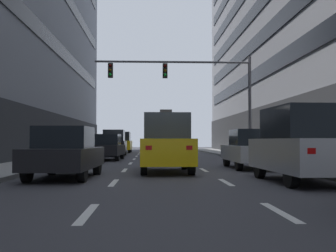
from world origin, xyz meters
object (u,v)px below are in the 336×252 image
at_px(car_driving_4, 107,147).
at_px(car_driving_0, 65,153).
at_px(car_driving_3, 159,146).
at_px(traffic_signal_0, 194,84).
at_px(taxi_driving_2, 122,142).
at_px(car_parked_1, 301,145).
at_px(car_driving_5, 114,143).
at_px(car_parked_2, 251,149).
at_px(taxi_driving_1, 166,143).
at_px(pedestrian_0, 236,143).
at_px(taxi_driving_6, 157,144).

bearing_deg(car_driving_4, car_driving_0, -90.32).
height_order(car_driving_3, traffic_signal_0, traffic_signal_0).
xyz_separation_m(taxi_driving_2, car_parked_1, (7.12, -29.16, 0.07)).
bearing_deg(car_driving_5, car_parked_1, -70.65).
bearing_deg(taxi_driving_2, car_parked_2, -72.91).
height_order(car_driving_3, car_parked_2, car_parked_2).
distance_m(car_driving_0, taxi_driving_1, 4.12).
relative_size(car_driving_3, car_driving_5, 1.02).
relative_size(taxi_driving_1, car_parked_1, 1.00).
bearing_deg(car_driving_3, car_parked_1, -80.86).
bearing_deg(taxi_driving_1, traffic_signal_0, 76.44).
distance_m(taxi_driving_1, car_driving_4, 10.36).
height_order(car_driving_4, pedestrian_0, pedestrian_0).
bearing_deg(car_parked_1, car_driving_0, 167.23).
height_order(car_driving_0, taxi_driving_1, taxi_driving_1).
xyz_separation_m(car_driving_0, taxi_driving_1, (3.31, 2.42, 0.29)).
distance_m(car_driving_3, car_parked_1, 22.96).
bearing_deg(car_parked_2, traffic_signal_0, 106.24).
bearing_deg(traffic_signal_0, pedestrian_0, 61.60).
relative_size(car_parked_2, traffic_signal_0, 0.49).
distance_m(car_driving_3, traffic_signal_0, 11.30).
bearing_deg(car_driving_5, taxi_driving_1, -78.31).
bearing_deg(car_driving_3, pedestrian_0, -29.53).
xyz_separation_m(taxi_driving_6, car_parked_1, (3.68, -32.87, 0.28)).
bearing_deg(taxi_driving_2, taxi_driving_6, 47.16).
bearing_deg(car_parked_2, car_driving_0, -148.24).
bearing_deg(car_driving_5, taxi_driving_2, 89.90).
height_order(taxi_driving_2, car_driving_4, taxi_driving_2).
bearing_deg(car_driving_0, car_parked_2, 31.76).
xyz_separation_m(taxi_driving_1, taxi_driving_6, (0.08, 28.84, -0.29)).
relative_size(taxi_driving_1, traffic_signal_0, 0.50).
distance_m(car_driving_0, car_parked_2, 8.33).
height_order(car_parked_1, traffic_signal_0, traffic_signal_0).
bearing_deg(taxi_driving_1, taxi_driving_2, 97.61).
bearing_deg(traffic_signal_0, car_driving_5, 123.18).
distance_m(taxi_driving_2, pedestrian_0, 13.43).
xyz_separation_m(car_parked_2, traffic_signal_0, (-1.80, 6.19, 3.69)).
bearing_deg(pedestrian_0, car_driving_0, -117.31).
distance_m(car_parked_2, pedestrian_0, 13.59).
bearing_deg(car_driving_5, car_driving_0, -89.82).
bearing_deg(taxi_driving_6, car_parked_2, -82.20).
relative_size(car_driving_3, taxi_driving_6, 0.98).
distance_m(car_driving_0, car_driving_4, 12.26).
distance_m(car_driving_4, car_parked_2, 10.55).
relative_size(car_driving_0, car_driving_4, 1.03).
relative_size(car_driving_3, car_driving_4, 0.99).
bearing_deg(taxi_driving_2, pedestrian_0, -46.56).
bearing_deg(car_parked_2, taxi_driving_2, 107.09).
xyz_separation_m(taxi_driving_2, taxi_driving_6, (3.44, 3.71, -0.21)).
relative_size(taxi_driving_2, car_parked_2, 0.94).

